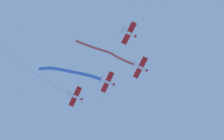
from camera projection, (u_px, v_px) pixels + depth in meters
name	position (u px, v px, depth m)	size (l,w,h in m)	color
airplane_lead	(140.00, 67.00, 87.61)	(6.33, 5.47, 1.70)	white
smoke_trail_lead	(105.00, 52.00, 85.66)	(10.65, 14.61, 2.43)	#DB4C4C
airplane_left_wing	(107.00, 82.00, 89.01)	(6.40, 5.42, 1.70)	white
smoke_trail_left_wing	(70.00, 72.00, 87.62)	(7.75, 16.76, 2.21)	#4C75DB
airplane_right_wing	(129.00, 33.00, 84.77)	(6.29, 5.49, 1.70)	white
airplane_slot	(75.00, 96.00, 90.13)	(6.30, 5.48, 1.70)	white
smoke_trail_slot	(23.00, 62.00, 88.55)	(25.39, 20.14, 3.83)	white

